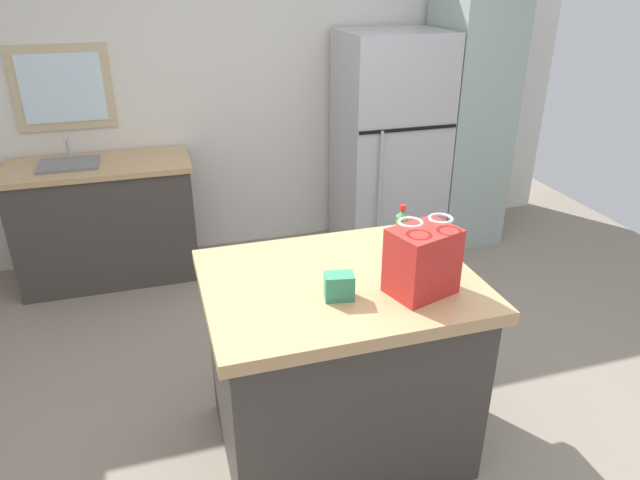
% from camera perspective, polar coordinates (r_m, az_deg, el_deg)
% --- Properties ---
extents(ground, '(6.52, 6.52, 0.00)m').
position_cam_1_polar(ground, '(3.22, 3.04, -17.01)').
color(ground, gray).
extents(back_wall, '(5.43, 0.13, 2.53)m').
position_cam_1_polar(back_wall, '(4.75, -6.75, 14.34)').
color(back_wall, silver).
rests_on(back_wall, ground).
extents(kitchen_island, '(1.19, 0.94, 0.93)m').
position_cam_1_polar(kitchen_island, '(2.78, 1.82, -12.16)').
color(kitchen_island, '#423D38').
rests_on(kitchen_island, ground).
extents(refrigerator, '(0.80, 0.73, 1.75)m').
position_cam_1_polar(refrigerator, '(4.74, 6.83, 9.39)').
color(refrigerator, '#B7B7BC').
rests_on(refrigerator, ground).
extents(tall_cabinet, '(0.54, 0.65, 2.02)m').
position_cam_1_polar(tall_cabinet, '(5.01, 14.30, 11.27)').
color(tall_cabinet, '#9EB2A8').
rests_on(tall_cabinet, ground).
extents(sink_counter, '(1.29, 0.61, 1.09)m').
position_cam_1_polar(sink_counter, '(4.58, -20.42, 1.89)').
color(sink_counter, '#423D38').
rests_on(sink_counter, ground).
extents(shopping_bag, '(0.31, 0.27, 0.33)m').
position_cam_1_polar(shopping_bag, '(2.40, 10.10, -2.02)').
color(shopping_bag, red).
rests_on(shopping_bag, kitchen_island).
extents(small_box, '(0.13, 0.10, 0.11)m').
position_cam_1_polar(small_box, '(2.36, 1.91, -4.61)').
color(small_box, '#388E66').
rests_on(small_box, kitchen_island).
extents(bottle, '(0.06, 0.06, 0.24)m').
position_cam_1_polar(bottle, '(2.74, 8.07, 0.91)').
color(bottle, '#4C9956').
rests_on(bottle, kitchen_island).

